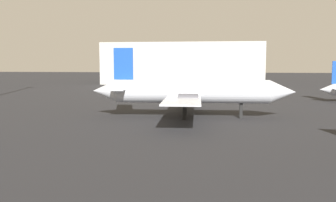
% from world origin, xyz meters
% --- Properties ---
extents(airplane_on_taxiway, '(29.94, 27.80, 10.32)m').
position_xyz_m(airplane_on_taxiway, '(-6.06, 44.19, 3.90)').
color(airplane_on_taxiway, silver).
rests_on(airplane_on_taxiway, ground_plane).
extents(terminal_building, '(60.29, 27.48, 15.68)m').
position_xyz_m(terminal_building, '(-15.29, 136.53, 7.84)').
color(terminal_building, '#B7B7B2').
rests_on(terminal_building, ground_plane).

